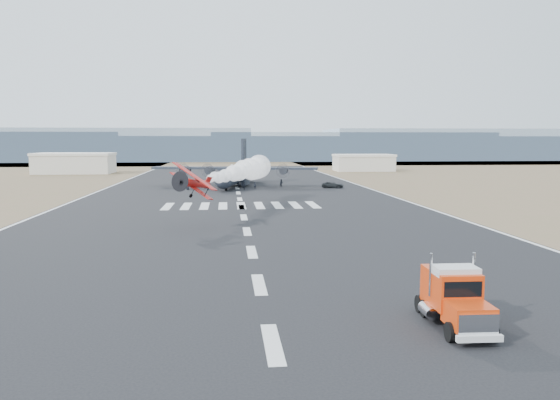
{
  "coord_description": "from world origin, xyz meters",
  "views": [
    {
      "loc": [
        -2.32,
        -39.74,
        10.69
      ],
      "look_at": [
        3.66,
        21.31,
        4.0
      ],
      "focal_mm": 35.0,
      "sensor_mm": 36.0,
      "label": 1
    }
  ],
  "objects": [
    {
      "name": "ridge_seg_d",
      "position": [
        0.0,
        260.0,
        6.5
      ],
      "size": [
        150.0,
        50.0,
        13.0
      ],
      "primitive_type": "cube",
      "color": "#879AAB",
      "rests_on": "ground"
    },
    {
      "name": "crew_f",
      "position": [
        -11.51,
        83.18,
        0.87
      ],
      "size": [
        1.1,
        1.68,
        1.73
      ],
      "primitive_type": "imported",
      "rotation": [
        0.0,
        0.0,
        1.96
      ],
      "color": "black",
      "rests_on": "ground"
    },
    {
      "name": "ridge_seg_c",
      "position": [
        -65.0,
        260.0,
        8.5
      ],
      "size": [
        150.0,
        50.0,
        17.0
      ],
      "primitive_type": "cube",
      "color": "#879AAB",
      "rests_on": "ground"
    },
    {
      "name": "smoke_trail",
      "position": [
        1.7,
        54.02,
        5.82
      ],
      "size": [
        11.6,
        32.85,
        4.29
      ],
      "rotation": [
        0.0,
        0.0,
        -0.29
      ],
      "color": "white"
    },
    {
      "name": "ridge_seg_f",
      "position": [
        130.0,
        260.0,
        8.5
      ],
      "size": [
        150.0,
        50.0,
        17.0
      ],
      "primitive_type": "cube",
      "color": "#879AAB",
      "rests_on": "ground"
    },
    {
      "name": "crew_d",
      "position": [
        -6.47,
        80.11,
        0.87
      ],
      "size": [
        1.13,
        0.82,
        1.74
      ],
      "primitive_type": "imported",
      "rotation": [
        0.0,
        0.0,
        5.95
      ],
      "color": "black",
      "rests_on": "ground"
    },
    {
      "name": "semi_truck",
      "position": [
        10.68,
        -10.18,
        1.73
      ],
      "size": [
        2.82,
        7.87,
        3.52
      ],
      "rotation": [
        0.0,
        0.0,
        -0.03
      ],
      "color": "black",
      "rests_on": "ground"
    },
    {
      "name": "crew_c",
      "position": [
        1.26,
        85.24,
        0.8
      ],
      "size": [
        1.12,
        0.73,
        1.6
      ],
      "primitive_type": "imported",
      "rotation": [
        0.0,
        0.0,
        3.41
      ],
      "color": "black",
      "rests_on": "ground"
    },
    {
      "name": "crew_a",
      "position": [
        3.9,
        81.3,
        0.78
      ],
      "size": [
        0.73,
        0.71,
        1.56
      ],
      "primitive_type": "imported",
      "rotation": [
        0.0,
        0.0,
        2.55
      ],
      "color": "black",
      "rests_on": "ground"
    },
    {
      "name": "runway_markings",
      "position": [
        0.0,
        60.0,
        0.01
      ],
      "size": [
        60.0,
        260.0,
        0.01
      ],
      "primitive_type": null,
      "color": "silver",
      "rests_on": "ground"
    },
    {
      "name": "ridge_seg_e",
      "position": [
        65.0,
        260.0,
        7.5
      ],
      "size": [
        150.0,
        50.0,
        15.0
      ],
      "primitive_type": "cube",
      "color": "#879AAB",
      "rests_on": "ground"
    },
    {
      "name": "crew_e",
      "position": [
        -10.85,
        80.38,
        0.9
      ],
      "size": [
        0.97,
        1.03,
        1.81
      ],
      "primitive_type": "imported",
      "rotation": [
        0.0,
        0.0,
        0.92
      ],
      "color": "black",
      "rests_on": "ground"
    },
    {
      "name": "crew_g",
      "position": [
        1.46,
        78.68,
        0.93
      ],
      "size": [
        0.64,
        0.74,
        1.85
      ],
      "primitive_type": "imported",
      "rotation": [
        0.0,
        0.0,
        1.7
      ],
      "color": "black",
      "rests_on": "ground"
    },
    {
      "name": "aerobatic_biplane",
      "position": [
        -6.34,
        27.17,
        5.58
      ],
      "size": [
        6.1,
        6.36,
        4.62
      ],
      "rotation": [
        0.0,
        0.5,
        -0.29
      ],
      "color": "red"
    },
    {
      "name": "crew_h",
      "position": [
        10.25,
        85.17,
        0.93
      ],
      "size": [
        1.06,
        0.94,
        1.85
      ],
      "primitive_type": "imported",
      "rotation": [
        0.0,
        0.0,
        0.55
      ],
      "color": "black",
      "rests_on": "ground"
    },
    {
      "name": "crew_b",
      "position": [
        0.14,
        83.24,
        0.91
      ],
      "size": [
        0.9,
        1.04,
        1.82
      ],
      "primitive_type": "imported",
      "rotation": [
        0.0,
        0.0,
        5.21
      ],
      "color": "black",
      "rests_on": "ground"
    },
    {
      "name": "ground",
      "position": [
        0.0,
        0.0,
        0.0
      ],
      "size": [
        500.0,
        500.0,
        0.0
      ],
      "primitive_type": "plane",
      "color": "black",
      "rests_on": "ground"
    },
    {
      "name": "scrub_far",
      "position": [
        0.0,
        230.0,
        0.0
      ],
      "size": [
        500.0,
        80.0,
        0.0
      ],
      "primitive_type": "cube",
      "color": "brown",
      "rests_on": "ground"
    },
    {
      "name": "hangar_left",
      "position": [
        -52.0,
        145.0,
        3.41
      ],
      "size": [
        24.5,
        14.5,
        6.7
      ],
      "color": "beige",
      "rests_on": "ground"
    },
    {
      "name": "hangar_right",
      "position": [
        46.0,
        150.0,
        3.01
      ],
      "size": [
        20.5,
        12.5,
        5.9
      ],
      "color": "beige",
      "rests_on": "ground"
    },
    {
      "name": "transport_aircraft",
      "position": [
        -0.12,
        89.31,
        2.89
      ],
      "size": [
        38.63,
        31.62,
        11.2
      ],
      "rotation": [
        0.0,
        0.0,
        -0.21
      ],
      "color": "#1C212B",
      "rests_on": "ground"
    },
    {
      "name": "support_vehicle",
      "position": [
        21.61,
        81.92,
        0.7
      ],
      "size": [
        5.44,
        3.53,
        1.39
      ],
      "primitive_type": "imported",
      "rotation": [
        0.0,
        0.0,
        1.31
      ],
      "color": "black",
      "rests_on": "ground"
    }
  ]
}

